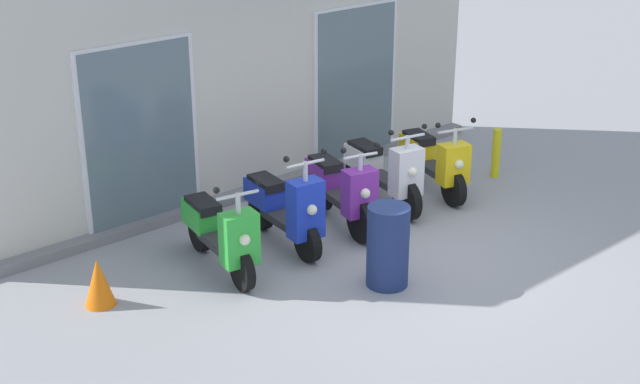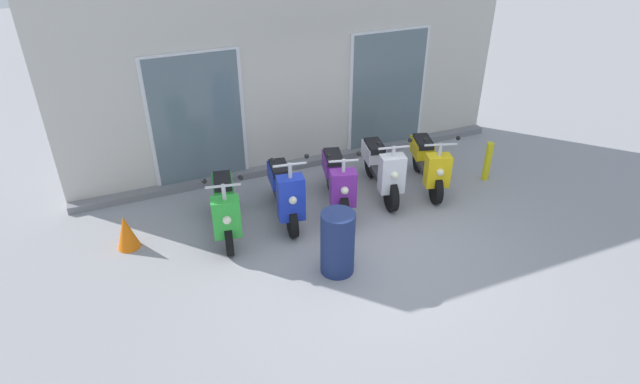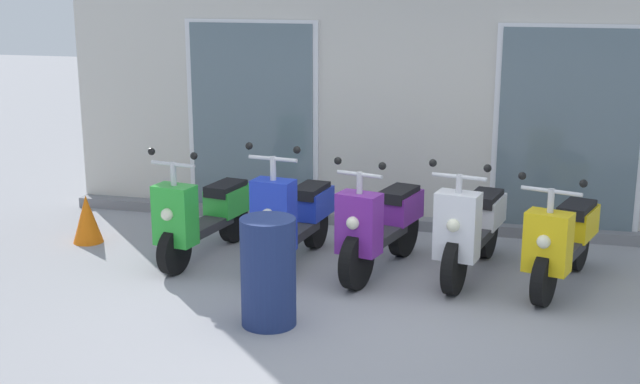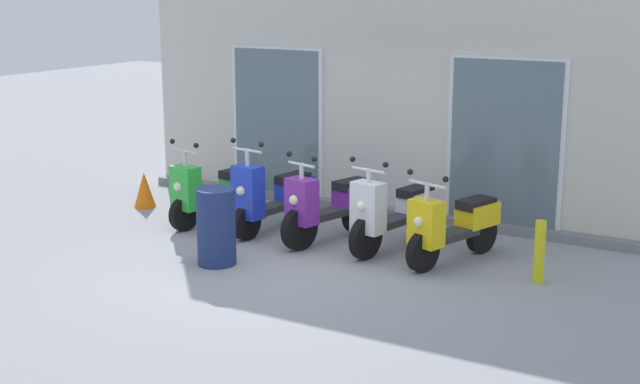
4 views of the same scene
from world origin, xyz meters
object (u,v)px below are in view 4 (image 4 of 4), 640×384
scooter_blue (271,196)px  scooter_purple (329,206)px  scooter_yellow (454,225)px  curb_bollard (539,252)px  scooter_green (214,190)px  scooter_white (393,212)px  traffic_cone (144,190)px  trash_bin (216,227)px

scooter_blue → scooter_purple: bearing=-0.0°
scooter_yellow → curb_bollard: size_ratio=2.17×
scooter_purple → scooter_yellow: bearing=-0.2°
scooter_green → scooter_purple: 1.81m
scooter_purple → scooter_white: (0.85, 0.10, 0.01)m
traffic_cone → trash_bin: trash_bin is taller
scooter_white → scooter_green: bearing=-177.5°
scooter_white → trash_bin: size_ratio=1.80×
scooter_purple → traffic_cone: size_ratio=3.04×
curb_bollard → traffic_cone: size_ratio=1.35×
scooter_yellow → traffic_cone: 4.90m
scooter_yellow → traffic_cone: bearing=178.1°
scooter_blue → scooter_purple: (0.87, -0.00, -0.01)m
scooter_green → scooter_yellow: 3.49m
scooter_green → scooter_blue: scooter_blue is taller
scooter_white → curb_bollard: (1.92, -0.31, -0.12)m
trash_bin → scooter_green: bearing=127.8°
curb_bollard → scooter_yellow: bearing=169.6°
curb_bollard → traffic_cone: curb_bollard is taller
scooter_green → trash_bin: bearing=-52.2°
scooter_white → curb_bollard: scooter_white is taller
scooter_green → traffic_cone: scooter_green is taller
scooter_yellow → traffic_cone: (-4.89, 0.17, -0.19)m
scooter_purple → curb_bollard: scooter_purple is taller
scooter_green → scooter_blue: (0.93, 0.01, 0.03)m
scooter_purple → scooter_white: size_ratio=0.97×
traffic_cone → trash_bin: size_ratio=0.57×
scooter_purple → scooter_yellow: 1.68m
traffic_cone → curb_bollard: bearing=-3.5°
scooter_blue → curb_bollard: scooter_blue is taller
scooter_yellow → trash_bin: 2.77m
scooter_white → scooter_yellow: 0.84m
scooter_white → traffic_cone: scooter_white is taller
scooter_yellow → curb_bollard: (1.09, -0.20, -0.10)m
scooter_green → traffic_cone: bearing=173.0°
scooter_purple → curb_bollard: (2.77, -0.20, -0.12)m
scooter_blue → scooter_white: 1.73m
scooter_blue → traffic_cone: 2.35m
scooter_green → scooter_yellow: size_ratio=1.03×
scooter_purple → traffic_cone: scooter_purple is taller
scooter_green → trash_bin: scooter_green is taller
scooter_blue → curb_bollard: (3.64, -0.20, -0.13)m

